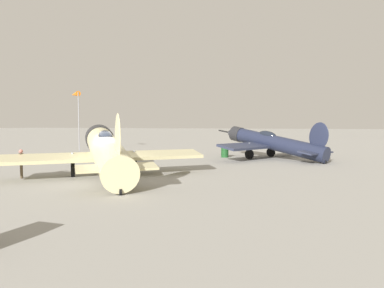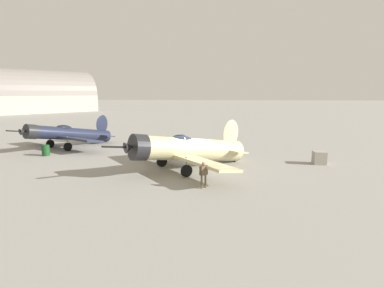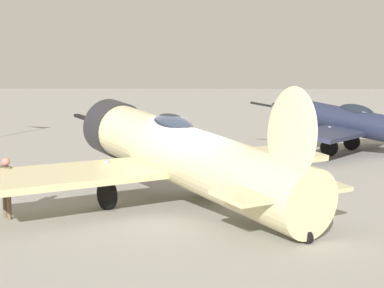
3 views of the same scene
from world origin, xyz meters
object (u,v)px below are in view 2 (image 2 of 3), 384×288
at_px(airplane_foreground, 186,149).
at_px(ground_crew_mechanic, 204,172).
at_px(airplane_mid_apron, 68,134).
at_px(fuel_drum, 46,150).
at_px(equipment_crate, 319,158).

bearing_deg(airplane_foreground, ground_crew_mechanic, 69.97).
xyz_separation_m(airplane_mid_apron, fuel_drum, (-0.05, -3.96, -0.91)).
distance_m(airplane_foreground, ground_crew_mechanic, 4.58).
bearing_deg(airplane_mid_apron, fuel_drum, 28.97).
height_order(airplane_mid_apron, equipment_crate, airplane_mid_apron).
bearing_deg(equipment_crate, fuel_drum, 178.12).
xyz_separation_m(ground_crew_mechanic, fuel_drum, (-14.36, 7.83, -0.47)).
bearing_deg(ground_crew_mechanic, airplane_mid_apron, -169.98).
bearing_deg(fuel_drum, airplane_mid_apron, 89.23).
bearing_deg(airplane_foreground, airplane_mid_apron, -70.27).
height_order(airplane_mid_apron, fuel_drum, airplane_mid_apron).
bearing_deg(airplane_mid_apron, airplane_foreground, 89.27).
bearing_deg(fuel_drum, airplane_foreground, -15.48).
relative_size(airplane_foreground, ground_crew_mechanic, 6.22).
distance_m(airplane_foreground, equipment_crate, 10.41).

